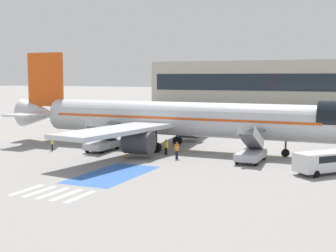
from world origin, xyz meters
The scene contains 19 objects.
ground_plane centered at (0.00, 0.00, 0.00)m, with size 600.00×600.00×0.00m, color gray.
apron_leadline_yellow centered at (-0.23, -0.44, 0.00)m, with size 0.20×78.26×0.01m, color gold.
apron_stand_patch_blue centered at (-0.23, -15.59, 0.00)m, with size 4.70×9.53×0.01m, color #2856A8.
apron_walkway_bar_0 centered at (-3.23, -23.02, 0.00)m, with size 0.44×3.60×0.01m, color silver.
apron_walkway_bar_1 centered at (-2.03, -23.02, 0.00)m, with size 0.44×3.60×0.01m, color silver.
apron_walkway_bar_2 centered at (-0.83, -23.02, 0.00)m, with size 0.44×3.60×0.01m, color silver.
apron_walkway_bar_3 centered at (0.37, -23.02, 0.00)m, with size 0.44×3.60×0.01m, color silver.
apron_walkway_bar_4 centered at (1.57, -23.02, 0.00)m, with size 0.44×3.60×0.01m, color silver.
airliner centered at (-0.90, -0.44, 3.57)m, with size 44.37×33.19×11.53m.
boarding_stairs_forward centered at (9.20, -4.91, 0.96)m, with size 2.21×5.23×3.81m.
boarding_stairs_aft centered at (-7.93, -4.94, 0.97)m, with size 2.21×5.23×3.84m.
fuel_tanker centered at (-10.25, 19.08, 1.74)m, with size 9.52×3.48×3.45m.
service_van_0 centered at (16.28, -7.97, 1.17)m, with size 4.87×5.19×1.92m.
ground_crew_0 centered at (-13.30, -7.18, 0.91)m, with size 0.43×0.49×1.60m.
ground_crew_1 centered at (-0.28, -4.41, 0.96)m, with size 0.49×0.40×1.68m.
ground_crew_2 centered at (1.77, -6.21, 1.01)m, with size 0.41×0.49×1.75m.
traffic_cone_0 centered at (16.10, -3.41, 0.24)m, with size 0.43×0.43×0.48m.
traffic_cone_1 centered at (-3.42, -7.75, 0.24)m, with size 0.43×0.43×0.48m.
terminal_building centered at (3.67, 77.55, 6.35)m, with size 86.10×12.10×12.70m.
Camera 1 is at (20.42, -49.90, 8.41)m, focal length 50.00 mm.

